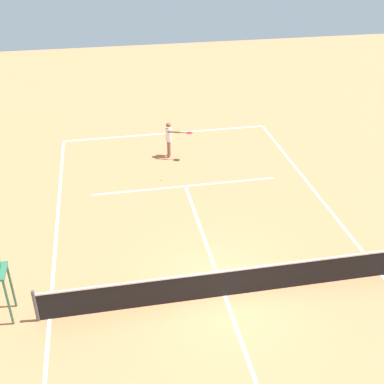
# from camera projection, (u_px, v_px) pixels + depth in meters

# --- Properties ---
(ground_plane) EXTENTS (60.00, 60.00, 0.00)m
(ground_plane) POSITION_uv_depth(u_px,v_px,m) (225.00, 296.00, 14.66)
(ground_plane) COLOR #D37A4C
(court_lines) EXTENTS (10.20, 24.27, 0.01)m
(court_lines) POSITION_uv_depth(u_px,v_px,m) (225.00, 295.00, 14.65)
(court_lines) COLOR white
(court_lines) RESTS_ON ground
(tennis_net) EXTENTS (10.80, 0.10, 1.07)m
(tennis_net) POSITION_uv_depth(u_px,v_px,m) (225.00, 283.00, 14.40)
(tennis_net) COLOR #4C4C51
(tennis_net) RESTS_ON ground
(player_serving) EXTENTS (1.19, 0.88, 1.65)m
(player_serving) POSITION_uv_depth(u_px,v_px,m) (170.00, 137.00, 22.14)
(player_serving) COLOR brown
(player_serving) RESTS_ON ground
(tennis_ball) EXTENTS (0.07, 0.07, 0.07)m
(tennis_ball) POSITION_uv_depth(u_px,v_px,m) (162.00, 180.00, 20.70)
(tennis_ball) COLOR #CCE033
(tennis_ball) RESTS_ON ground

